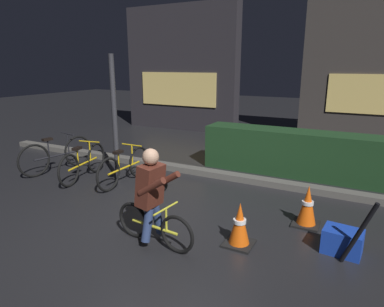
{
  "coord_description": "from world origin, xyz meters",
  "views": [
    {
      "loc": [
        2.47,
        -3.75,
        2.2
      ],
      "look_at": [
        0.2,
        0.6,
        0.9
      ],
      "focal_mm": 31.42,
      "sensor_mm": 36.0,
      "label": 1
    }
  ],
  "objects_px": {
    "parked_bike_left_mid": "(83,163)",
    "parked_bike_center_left": "(124,167)",
    "street_post": "(115,119)",
    "traffic_cone_near": "(240,225)",
    "blue_crate": "(342,241)",
    "closed_umbrella": "(358,234)",
    "parked_bike_leftmost": "(57,155)",
    "cyclist": "(153,197)",
    "traffic_cone_far": "(307,206)"
  },
  "relations": [
    {
      "from": "cyclist",
      "to": "street_post",
      "type": "bearing_deg",
      "value": 145.04
    },
    {
      "from": "cyclist",
      "to": "closed_umbrella",
      "type": "bearing_deg",
      "value": 20.62
    },
    {
      "from": "parked_bike_leftmost",
      "to": "parked_bike_left_mid",
      "type": "xyz_separation_m",
      "value": [
        0.87,
        -0.12,
        -0.03
      ]
    },
    {
      "from": "traffic_cone_far",
      "to": "closed_umbrella",
      "type": "height_order",
      "value": "closed_umbrella"
    },
    {
      "from": "cyclist",
      "to": "parked_bike_left_mid",
      "type": "bearing_deg",
      "value": 157.06
    },
    {
      "from": "parked_bike_left_mid",
      "to": "blue_crate",
      "type": "distance_m",
      "value": 4.8
    },
    {
      "from": "parked_bike_leftmost",
      "to": "traffic_cone_near",
      "type": "relative_size",
      "value": 2.95
    },
    {
      "from": "parked_bike_leftmost",
      "to": "cyclist",
      "type": "xyz_separation_m",
      "value": [
        3.5,
        -1.56,
        0.28
      ]
    },
    {
      "from": "parked_bike_leftmost",
      "to": "traffic_cone_near",
      "type": "bearing_deg",
      "value": -93.37
    },
    {
      "from": "traffic_cone_near",
      "to": "closed_umbrella",
      "type": "height_order",
      "value": "closed_umbrella"
    },
    {
      "from": "traffic_cone_near",
      "to": "blue_crate",
      "type": "distance_m",
      "value": 1.23
    },
    {
      "from": "street_post",
      "to": "closed_umbrella",
      "type": "relative_size",
      "value": 2.82
    },
    {
      "from": "parked_bike_left_mid",
      "to": "cyclist",
      "type": "xyz_separation_m",
      "value": [
        2.63,
        -1.44,
        0.3
      ]
    },
    {
      "from": "street_post",
      "to": "traffic_cone_near",
      "type": "height_order",
      "value": "street_post"
    },
    {
      "from": "parked_bike_leftmost",
      "to": "traffic_cone_far",
      "type": "relative_size",
      "value": 2.82
    },
    {
      "from": "parked_bike_leftmost",
      "to": "closed_umbrella",
      "type": "xyz_separation_m",
      "value": [
        5.79,
        -0.95,
        0.06
      ]
    },
    {
      "from": "traffic_cone_near",
      "to": "cyclist",
      "type": "distance_m",
      "value": 1.13
    },
    {
      "from": "blue_crate",
      "to": "closed_umbrella",
      "type": "distance_m",
      "value": 0.39
    },
    {
      "from": "street_post",
      "to": "closed_umbrella",
      "type": "distance_m",
      "value": 4.55
    },
    {
      "from": "traffic_cone_far",
      "to": "blue_crate",
      "type": "distance_m",
      "value": 0.76
    },
    {
      "from": "parked_bike_center_left",
      "to": "cyclist",
      "type": "height_order",
      "value": "cyclist"
    },
    {
      "from": "parked_bike_center_left",
      "to": "cyclist",
      "type": "relative_size",
      "value": 1.24
    },
    {
      "from": "traffic_cone_near",
      "to": "closed_umbrella",
      "type": "distance_m",
      "value": 1.33
    },
    {
      "from": "parked_bike_center_left",
      "to": "parked_bike_left_mid",
      "type": "bearing_deg",
      "value": 99.68
    },
    {
      "from": "street_post",
      "to": "parked_bike_leftmost",
      "type": "height_order",
      "value": "street_post"
    },
    {
      "from": "parked_bike_leftmost",
      "to": "closed_umbrella",
      "type": "bearing_deg",
      "value": -88.86
    },
    {
      "from": "parked_bike_left_mid",
      "to": "parked_bike_center_left",
      "type": "relative_size",
      "value": 0.99
    },
    {
      "from": "street_post",
      "to": "cyclist",
      "type": "xyz_separation_m",
      "value": [
        2.05,
        -1.76,
        -0.57
      ]
    },
    {
      "from": "parked_bike_left_mid",
      "to": "parked_bike_center_left",
      "type": "bearing_deg",
      "value": -90.77
    },
    {
      "from": "parked_bike_leftmost",
      "to": "closed_umbrella",
      "type": "distance_m",
      "value": 5.87
    },
    {
      "from": "parked_bike_leftmost",
      "to": "parked_bike_center_left",
      "type": "xyz_separation_m",
      "value": [
        1.76,
        0.04,
        -0.03
      ]
    },
    {
      "from": "parked_bike_left_mid",
      "to": "blue_crate",
      "type": "xyz_separation_m",
      "value": [
        4.76,
        -0.58,
        -0.18
      ]
    },
    {
      "from": "parked_bike_leftmost",
      "to": "traffic_cone_far",
      "type": "height_order",
      "value": "parked_bike_leftmost"
    },
    {
      "from": "parked_bike_leftmost",
      "to": "traffic_cone_far",
      "type": "distance_m",
      "value": 5.13
    },
    {
      "from": "parked_bike_center_left",
      "to": "traffic_cone_near",
      "type": "distance_m",
      "value": 2.94
    },
    {
      "from": "parked_bike_left_mid",
      "to": "traffic_cone_far",
      "type": "xyz_separation_m",
      "value": [
        4.26,
        -0.03,
        -0.04
      ]
    },
    {
      "from": "street_post",
      "to": "blue_crate",
      "type": "relative_size",
      "value": 5.44
    },
    {
      "from": "blue_crate",
      "to": "cyclist",
      "type": "bearing_deg",
      "value": -158.08
    },
    {
      "from": "traffic_cone_near",
      "to": "cyclist",
      "type": "relative_size",
      "value": 0.45
    },
    {
      "from": "parked_bike_leftmost",
      "to": "parked_bike_left_mid",
      "type": "height_order",
      "value": "parked_bike_leftmost"
    },
    {
      "from": "parked_bike_center_left",
      "to": "street_post",
      "type": "bearing_deg",
      "value": 62.02
    },
    {
      "from": "street_post",
      "to": "parked_bike_center_left",
      "type": "relative_size",
      "value": 1.55
    },
    {
      "from": "parked_bike_leftmost",
      "to": "traffic_cone_far",
      "type": "bearing_deg",
      "value": -81.24
    },
    {
      "from": "street_post",
      "to": "cyclist",
      "type": "distance_m",
      "value": 2.76
    },
    {
      "from": "blue_crate",
      "to": "parked_bike_leftmost",
      "type": "bearing_deg",
      "value": 172.88
    },
    {
      "from": "parked_bike_left_mid",
      "to": "traffic_cone_near",
      "type": "height_order",
      "value": "parked_bike_left_mid"
    },
    {
      "from": "street_post",
      "to": "parked_bike_center_left",
      "type": "distance_m",
      "value": 0.94
    },
    {
      "from": "street_post",
      "to": "parked_bike_leftmost",
      "type": "distance_m",
      "value": 1.7
    },
    {
      "from": "traffic_cone_near",
      "to": "closed_umbrella",
      "type": "xyz_separation_m",
      "value": [
        1.32,
        0.15,
        0.14
      ]
    },
    {
      "from": "traffic_cone_near",
      "to": "blue_crate",
      "type": "xyz_separation_m",
      "value": [
        1.16,
        0.4,
        -0.12
      ]
    }
  ]
}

